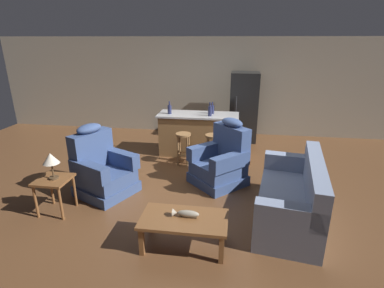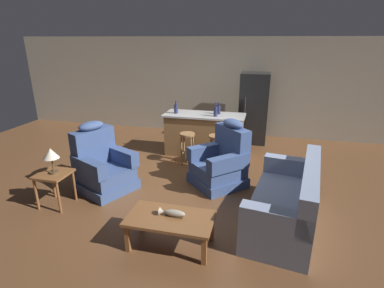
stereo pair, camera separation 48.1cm
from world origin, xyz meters
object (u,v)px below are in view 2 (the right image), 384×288
(recliner_near_lamp, at_px, (103,166))
(bar_stool_left, at_px, (187,143))
(refrigerator, at_px, (254,108))
(kitchen_island, at_px, (204,134))
(bottle_wine_dark, at_px, (216,111))
(table_lamp, at_px, (51,155))
(recliner_near_island, at_px, (222,162))
(bottle_tall_green, at_px, (176,109))
(fish_figurine, at_px, (172,213))
(bar_stool_right, at_px, (216,145))
(bottle_short_amber, at_px, (219,110))
(end_table, at_px, (54,179))
(couch, at_px, (288,203))
(coffee_table, at_px, (170,221))

(recliner_near_lamp, height_order, bar_stool_left, recliner_near_lamp)
(refrigerator, bearing_deg, kitchen_island, -130.43)
(bottle_wine_dark, bearing_deg, kitchen_island, 153.94)
(recliner_near_lamp, distance_m, table_lamp, 0.93)
(table_lamp, xyz_separation_m, bottle_wine_dark, (2.10, 2.64, 0.19))
(recliner_near_island, distance_m, bottle_tall_green, 1.93)
(fish_figurine, height_order, bar_stool_right, bar_stool_right)
(bottle_short_amber, bearing_deg, recliner_near_island, -78.11)
(end_table, height_order, bottle_short_amber, bottle_short_amber)
(fish_figurine, relative_size, bar_stool_right, 0.50)
(refrigerator, relative_size, bottle_wine_dark, 5.87)
(couch, bearing_deg, bottle_wine_dark, -49.20)
(end_table, height_order, kitchen_island, kitchen_island)
(coffee_table, xyz_separation_m, couch, (1.47, 0.85, -0.02))
(coffee_table, relative_size, bottle_short_amber, 4.16)
(bar_stool_right, xyz_separation_m, bottle_short_amber, (-0.08, 0.72, 0.58))
(bottle_wine_dark, bearing_deg, coffee_table, -90.42)
(recliner_near_lamp, bearing_deg, kitchen_island, 81.58)
(refrigerator, bearing_deg, recliner_near_island, -98.93)
(coffee_table, distance_m, end_table, 2.16)
(couch, height_order, table_lamp, table_lamp)
(table_lamp, relative_size, bottle_wine_dark, 1.37)
(couch, height_order, bottle_wine_dark, bottle_wine_dark)
(couch, height_order, bar_stool_right, couch)
(recliner_near_island, height_order, bottle_short_amber, bottle_short_amber)
(recliner_near_lamp, height_order, bar_stool_right, recliner_near_lamp)
(recliner_near_island, distance_m, bar_stool_right, 0.80)
(end_table, bearing_deg, table_lamp, 14.29)
(coffee_table, bearing_deg, recliner_near_island, 79.08)
(kitchen_island, relative_size, bar_stool_left, 2.65)
(couch, distance_m, table_lamp, 3.60)
(recliner_near_island, bearing_deg, end_table, -15.00)
(bar_stool_left, bearing_deg, bottle_short_amber, 53.33)
(bottle_wine_dark, bearing_deg, fish_figurine, -90.17)
(table_lamp, xyz_separation_m, bar_stool_right, (2.21, 2.14, -0.40))
(end_table, relative_size, bottle_wine_dark, 1.87)
(recliner_near_lamp, height_order, bottle_short_amber, bottle_short_amber)
(coffee_table, xyz_separation_m, bottle_wine_dark, (0.02, 3.16, 0.70))
(recliner_near_lamp, distance_m, bottle_short_amber, 2.82)
(fish_figurine, relative_size, recliner_near_lamp, 0.28)
(couch, bearing_deg, fish_figurine, 38.11)
(bar_stool_left, distance_m, bottle_short_amber, 1.07)
(couch, bearing_deg, recliner_near_lamp, 1.91)
(table_lamp, xyz_separation_m, bar_stool_left, (1.59, 2.14, -0.40))
(kitchen_island, height_order, refrigerator, refrigerator)
(end_table, xyz_separation_m, bottle_wine_dark, (2.11, 2.64, 0.60))
(couch, relative_size, refrigerator, 1.14)
(bar_stool_right, relative_size, refrigerator, 0.39)
(end_table, bearing_deg, couch, 5.28)
(coffee_table, xyz_separation_m, table_lamp, (-2.07, 0.53, 0.50))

